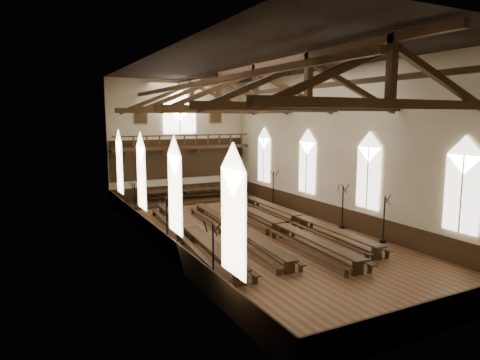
# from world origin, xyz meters

# --- Properties ---
(ground) EXTENTS (26.00, 26.00, 0.00)m
(ground) POSITION_xyz_m (0.00, 0.00, 0.00)
(ground) COLOR brown
(ground) RESTS_ON ground
(room_walls) EXTENTS (26.00, 26.00, 26.00)m
(room_walls) POSITION_xyz_m (0.00, 0.00, 6.46)
(room_walls) COLOR beige
(room_walls) RESTS_ON ground
(wainscot_band) EXTENTS (12.00, 26.00, 1.20)m
(wainscot_band) POSITION_xyz_m (0.00, 0.00, 0.60)
(wainscot_band) COLOR black
(wainscot_band) RESTS_ON ground
(side_windows) EXTENTS (11.85, 19.80, 4.50)m
(side_windows) POSITION_xyz_m (-0.00, -0.00, 3.74)
(side_windows) COLOR white
(side_windows) RESTS_ON room_walls
(end_window) EXTENTS (2.80, 0.12, 3.80)m
(end_window) POSITION_xyz_m (0.00, 12.90, 7.22)
(end_window) COLOR white
(end_window) RESTS_ON room_walls
(minstrels_gallery) EXTENTS (11.80, 1.24, 3.70)m
(minstrels_gallery) POSITION_xyz_m (0.00, 12.66, 3.91)
(minstrels_gallery) COLOR #382712
(minstrels_gallery) RESTS_ON room_walls
(portraits) EXTENTS (7.75, 0.09, 1.45)m
(portraits) POSITION_xyz_m (0.00, 12.90, 7.10)
(portraits) COLOR brown
(portraits) RESTS_ON room_walls
(roof_trusses) EXTENTS (11.70, 25.70, 2.80)m
(roof_trusses) POSITION_xyz_m (0.00, -0.00, 8.22)
(roof_trusses) COLOR #382712
(roof_trusses) RESTS_ON room_walls
(refectory_row_a) EXTENTS (2.19, 14.89, 0.79)m
(refectory_row_a) POSITION_xyz_m (-3.82, 0.41, 0.58)
(refectory_row_a) COLOR #382712
(refectory_row_a) RESTS_ON ground
(refectory_row_b) EXTENTS (1.91, 13.89, 0.69)m
(refectory_row_b) POSITION_xyz_m (-1.22, 0.24, 0.50)
(refectory_row_b) COLOR #382712
(refectory_row_b) RESTS_ON ground
(refectory_row_c) EXTENTS (2.00, 14.71, 0.77)m
(refectory_row_c) POSITION_xyz_m (1.24, -0.91, 0.56)
(refectory_row_c) COLOR #382712
(refectory_row_c) RESTS_ON ground
(refectory_row_d) EXTENTS (1.88, 14.65, 0.77)m
(refectory_row_d) POSITION_xyz_m (3.36, 0.20, 0.56)
(refectory_row_d) COLOR #382712
(refectory_row_d) RESTS_ON ground
(dais) EXTENTS (11.40, 2.97, 0.20)m
(dais) POSITION_xyz_m (0.38, 11.40, 0.10)
(dais) COLOR black
(dais) RESTS_ON ground
(high_table) EXTENTS (8.62, 1.92, 0.80)m
(high_table) POSITION_xyz_m (0.38, 11.40, 0.88)
(high_table) COLOR #382712
(high_table) RESTS_ON dais
(high_chairs) EXTENTS (7.62, 0.42, 0.91)m
(high_chairs) POSITION_xyz_m (0.38, 12.22, 0.70)
(high_chairs) COLOR #382712
(high_chairs) RESTS_ON dais
(candelabrum_left_near) EXTENTS (0.86, 0.85, 2.90)m
(candelabrum_left_near) POSITION_xyz_m (-5.55, -6.49, 0.88)
(candelabrum_left_near) COLOR black
(candelabrum_left_near) RESTS_ON ground
(candelabrum_left_mid) EXTENTS (0.84, 0.87, 2.90)m
(candelabrum_left_mid) POSITION_xyz_m (-5.55, -0.53, 0.88)
(candelabrum_left_mid) COLOR black
(candelabrum_left_mid) RESTS_ON ground
(candelabrum_left_far) EXTENTS (0.84, 0.81, 2.78)m
(candelabrum_left_far) POSITION_xyz_m (-5.55, 6.33, 0.85)
(candelabrum_left_far) COLOR black
(candelabrum_left_far) RESTS_ON ground
(candelabrum_right_near) EXTENTS (0.77, 0.82, 2.70)m
(candelabrum_right_near) POSITION_xyz_m (5.55, -4.71, 0.82)
(candelabrum_right_near) COLOR black
(candelabrum_right_near) RESTS_ON ground
(candelabrum_right_mid) EXTENTS (0.77, 0.87, 2.84)m
(candelabrum_right_mid) POSITION_xyz_m (5.55, -1.29, 0.86)
(candelabrum_right_mid) COLOR black
(candelabrum_right_mid) RESTS_ON ground
(candelabrum_right_far) EXTENTS (0.86, 0.82, 2.85)m
(candelabrum_right_far) POSITION_xyz_m (5.55, 6.90, 0.87)
(candelabrum_right_far) COLOR black
(candelabrum_right_far) RESTS_ON ground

